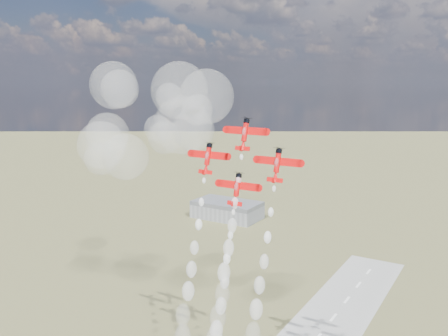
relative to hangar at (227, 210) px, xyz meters
name	(u,v)px	position (x,y,z in m)	size (l,w,h in m)	color
hangar	(227,210)	(0.00, 0.00, 0.00)	(50.00, 28.00, 13.00)	gray
plane_lead	(245,134)	(110.41, -175.31, 80.41)	(13.98, 5.54, 9.76)	red
plane_left	(208,158)	(98.46, -177.62, 72.36)	(13.98, 5.54, 9.76)	red
plane_right	(277,164)	(122.37, -177.62, 72.36)	(13.98, 5.54, 9.76)	red
plane_slot	(237,188)	(110.41, -179.92, 64.32)	(13.98, 5.54, 9.76)	red
smoke_trail_lead	(220,303)	(110.29, -189.49, 31.42)	(5.25, 18.80, 55.82)	white
smoke_trail_left	(184,323)	(98.52, -191.76, 22.87)	(5.39, 18.51, 56.60)	white
drifted_smoke_cloud	(147,119)	(54.11, -153.98, 81.34)	(70.69, 40.13, 49.38)	white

